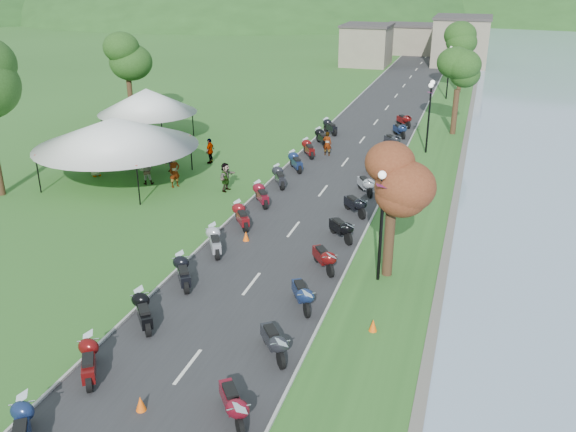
% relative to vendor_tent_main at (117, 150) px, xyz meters
% --- Properties ---
extents(road, '(7.00, 120.00, 0.02)m').
position_rel_vendor_tent_main_xyz_m(road, '(12.53, 13.95, -1.99)').
color(road, '#2B2B2D').
rests_on(road, ground).
extents(hills_backdrop, '(360.00, 120.00, 76.00)m').
position_rel_vendor_tent_main_xyz_m(hills_backdrop, '(12.53, 173.95, -2.00)').
color(hills_backdrop, '#285621').
rests_on(hills_backdrop, ground).
extents(far_building, '(18.00, 16.00, 5.00)m').
position_rel_vendor_tent_main_xyz_m(far_building, '(10.53, 58.95, 0.50)').
color(far_building, gray).
rests_on(far_building, ground).
extents(moto_row_left, '(2.60, 51.09, 1.10)m').
position_rel_vendor_tent_main_xyz_m(moto_row_left, '(9.79, -9.35, -1.45)').
color(moto_row_left, '#331411').
rests_on(moto_row_left, ground).
extents(moto_row_right, '(2.60, 46.20, 1.10)m').
position_rel_vendor_tent_main_xyz_m(moto_row_right, '(15.01, -2.74, -1.45)').
color(moto_row_right, '#331411').
rests_on(moto_row_right, ground).
extents(vendor_tent_main, '(6.62, 6.62, 4.00)m').
position_rel_vendor_tent_main_xyz_m(vendor_tent_main, '(0.00, 0.00, 0.00)').
color(vendor_tent_main, white).
rests_on(vendor_tent_main, ground).
extents(vendor_tent_side, '(4.90, 4.90, 4.00)m').
position_rel_vendor_tent_main_xyz_m(vendor_tent_side, '(-2.86, 8.79, 0.00)').
color(vendor_tent_side, white).
rests_on(vendor_tent_side, ground).
extents(tree_lakeside, '(2.32, 2.32, 6.45)m').
position_rel_vendor_tent_main_xyz_m(tree_lakeside, '(17.81, -7.48, 1.22)').
color(tree_lakeside, '#29551C').
rests_on(tree_lakeside, ground).
extents(pedestrian_a, '(0.81, 0.86, 1.91)m').
position_rel_vendor_tent_main_xyz_m(pedestrian_a, '(3.80, -0.00, -2.00)').
color(pedestrian_a, slate).
rests_on(pedestrian_a, ground).
extents(pedestrian_b, '(0.95, 0.76, 1.71)m').
position_rel_vendor_tent_main_xyz_m(pedestrian_b, '(1.91, -0.05, -2.00)').
color(pedestrian_b, slate).
rests_on(pedestrian_b, ground).
extents(pedestrian_c, '(0.63, 1.20, 1.77)m').
position_rel_vendor_tent_main_xyz_m(pedestrian_c, '(2.05, 2.63, -2.00)').
color(pedestrian_c, slate).
rests_on(pedestrian_c, ground).
extents(traffic_cone_near, '(0.33, 0.33, 0.51)m').
position_rel_vendor_tent_main_xyz_m(traffic_cone_near, '(12.15, -18.42, -1.74)').
color(traffic_cone_near, '#F2590C').
rests_on(traffic_cone_near, ground).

